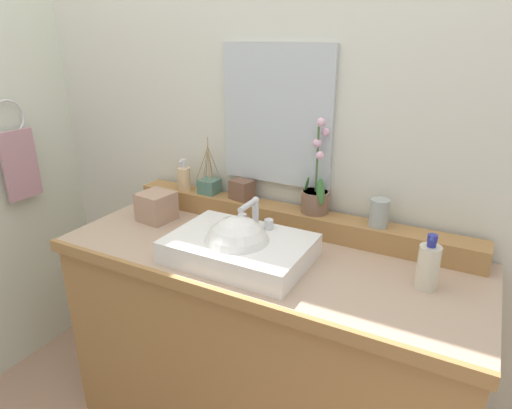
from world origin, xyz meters
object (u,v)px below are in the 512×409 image
object	(u,v)px
trinket_box	(242,190)
lotion_bottle	(428,266)
tumbler_cup	(379,213)
hand_towel	(20,165)
soap_dispenser	(184,178)
reed_diffuser	(209,186)
tissue_box	(156,206)
potted_plant	(316,193)
sink_basin	(238,249)

from	to	relation	value
trinket_box	lotion_bottle	world-z (taller)	lotion_bottle
tumbler_cup	trinket_box	bearing A→B (deg)	178.91
hand_towel	soap_dispenser	bearing A→B (deg)	20.00
lotion_bottle	reed_diffuser	bearing A→B (deg)	167.07
tissue_box	hand_towel	bearing A→B (deg)	-172.00
potted_plant	tissue_box	distance (m)	0.66
reed_diffuser	sink_basin	bearing A→B (deg)	-44.45
soap_dispenser	reed_diffuser	bearing A→B (deg)	9.51
soap_dispenser	lotion_bottle	xyz separation A→B (m)	(1.05, -0.19, -0.07)
sink_basin	potted_plant	size ratio (longest dim) A/B	1.30
hand_towel	potted_plant	bearing A→B (deg)	12.45
reed_diffuser	trinket_box	size ratio (longest dim) A/B	2.81
tissue_box	sink_basin	bearing A→B (deg)	-16.74
tissue_box	tumbler_cup	bearing A→B (deg)	11.43
sink_basin	lotion_bottle	world-z (taller)	sink_basin
potted_plant	hand_towel	world-z (taller)	potted_plant
potted_plant	hand_towel	xyz separation A→B (m)	(-1.33, -0.29, 0.01)
soap_dispenser	tumbler_cup	size ratio (longest dim) A/B	1.38
trinket_box	tissue_box	distance (m)	0.36
reed_diffuser	lotion_bottle	distance (m)	0.96
potted_plant	trinket_box	world-z (taller)	potted_plant
reed_diffuser	trinket_box	xyz separation A→B (m)	(0.16, 0.00, 0.01)
reed_diffuser	hand_towel	bearing A→B (deg)	-161.40
tumbler_cup	lotion_bottle	world-z (taller)	tumbler_cup
lotion_bottle	hand_towel	world-z (taller)	hand_towel
tumbler_cup	hand_towel	distance (m)	1.60
reed_diffuser	trinket_box	world-z (taller)	reed_diffuser
reed_diffuser	hand_towel	xyz separation A→B (m)	(-0.85, -0.28, 0.05)
soap_dispenser	trinket_box	world-z (taller)	soap_dispenser
potted_plant	reed_diffuser	bearing A→B (deg)	-178.99
soap_dispenser	reed_diffuser	size ratio (longest dim) A/B	0.56
sink_basin	trinket_box	xyz separation A→B (m)	(-0.18, 0.33, 0.08)
tissue_box	hand_towel	distance (m)	0.72
reed_diffuser	trinket_box	bearing A→B (deg)	0.58
potted_plant	trinket_box	bearing A→B (deg)	-178.77
tumbler_cup	trinket_box	size ratio (longest dim) A/B	1.15
hand_towel	trinket_box	bearing A→B (deg)	15.88
sink_basin	tumbler_cup	world-z (taller)	sink_basin
trinket_box	hand_towel	world-z (taller)	hand_towel
soap_dispenser	lotion_bottle	bearing A→B (deg)	-10.47
trinket_box	hand_towel	size ratio (longest dim) A/B	0.28
trinket_box	lotion_bottle	xyz separation A→B (m)	(0.77, -0.22, -0.05)
tumbler_cup	reed_diffuser	bearing A→B (deg)	179.27
lotion_bottle	hand_towel	size ratio (longest dim) A/B	0.56
lotion_bottle	tissue_box	size ratio (longest dim) A/B	1.37
hand_towel	lotion_bottle	bearing A→B (deg)	2.26
sink_basin	hand_towel	world-z (taller)	hand_towel
potted_plant	tumbler_cup	xyz separation A→B (m)	(0.25, -0.02, -0.03)
potted_plant	trinket_box	size ratio (longest dim) A/B	4.18
sink_basin	hand_towel	bearing A→B (deg)	177.82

